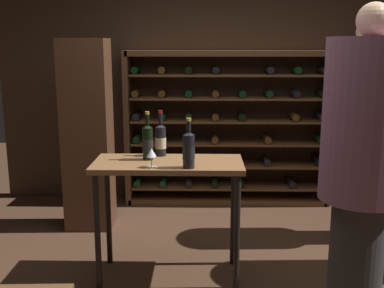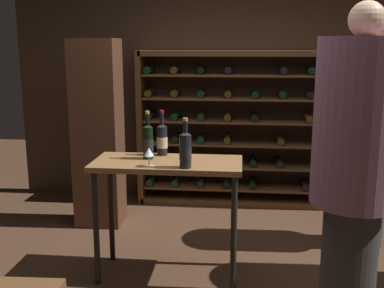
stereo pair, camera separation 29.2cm
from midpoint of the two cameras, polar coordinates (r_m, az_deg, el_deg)
name	(u,v)px [view 1 (the left image)]	position (r m, az deg, el deg)	size (l,w,h in m)	color
ground_plane	(215,285)	(3.65, 0.39, -16.86)	(10.23, 10.23, 0.00)	#472D1E
back_wall	(211,85)	(5.33, 0.72, 7.19)	(4.75, 0.10, 2.63)	#3D2B1E
wine_rack	(226,129)	(5.18, 2.56, 1.86)	(2.27, 0.32, 1.70)	brown
tasting_table	(168,178)	(3.51, -5.28, -4.16)	(1.11, 0.50, 0.91)	brown
person_bystander_red_print	(361,122)	(4.36, 18.05, 2.50)	(0.50, 0.50, 1.96)	#2E2E2E
person_host_in_suit	(363,160)	(2.86, 17.44, -1.92)	(0.50, 0.50, 1.99)	#2D2D2D
display_cabinet	(88,136)	(4.61, -14.37, 0.98)	(0.44, 0.36, 1.82)	#4C2D1E
wine_bottle_green_slim	(161,140)	(3.64, -6.13, 0.53)	(0.09, 0.09, 0.36)	black
wine_bottle_red_label	(148,142)	(3.53, -7.78, 0.23)	(0.08, 0.08, 0.37)	black
wine_bottle_amber_reserve	(189,150)	(3.26, -2.97, -0.70)	(0.09, 0.09, 0.35)	black
wine_glass_stemmed_center	(151,154)	(3.30, -7.49, -1.22)	(0.07, 0.07, 0.14)	silver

